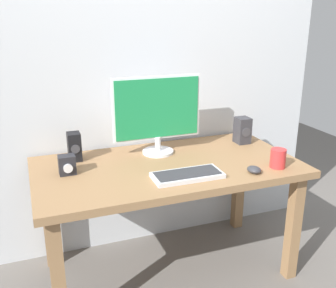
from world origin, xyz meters
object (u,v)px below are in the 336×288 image
(desk, at_px, (168,178))
(monitor, at_px, (157,112))
(audio_controller, at_px, (67,165))
(keyboard_primary, at_px, (187,175))
(mouse, at_px, (254,170))
(speaker_right, at_px, (242,130))
(speaker_left, at_px, (74,147))
(coffee_mug, at_px, (278,158))

(desk, relative_size, monitor, 2.76)
(audio_controller, bearing_deg, keyboard_primary, -24.57)
(mouse, height_order, speaker_right, speaker_right)
(mouse, bearing_deg, desk, 128.04)
(speaker_right, bearing_deg, desk, -162.53)
(desk, relative_size, speaker_right, 8.72)
(desk, height_order, keyboard_primary, keyboard_primary)
(monitor, relative_size, speaker_right, 3.15)
(mouse, relative_size, audio_controller, 0.79)
(audio_controller, bearing_deg, desk, -5.39)
(monitor, bearing_deg, mouse, -51.93)
(mouse, distance_m, speaker_left, 1.02)
(desk, height_order, speaker_right, speaker_right)
(audio_controller, distance_m, coffee_mug, 1.15)
(monitor, bearing_deg, speaker_right, -1.52)
(speaker_left, xyz_separation_m, audio_controller, (-0.07, -0.19, -0.03))
(mouse, bearing_deg, keyboard_primary, 152.97)
(speaker_left, bearing_deg, keyboard_primary, -41.76)
(desk, bearing_deg, speaker_right, 17.47)
(desk, bearing_deg, coffee_mug, -25.08)
(mouse, bearing_deg, speaker_left, 132.87)
(desk, bearing_deg, keyboard_primary, -81.75)
(keyboard_primary, xyz_separation_m, coffee_mug, (0.53, -0.05, 0.04))
(desk, distance_m, mouse, 0.50)
(mouse, xyz_separation_m, coffee_mug, (0.17, 0.02, 0.03))
(keyboard_primary, xyz_separation_m, speaker_left, (-0.51, 0.46, 0.07))
(desk, height_order, mouse, mouse)
(speaker_left, distance_m, coffee_mug, 1.16)
(speaker_right, bearing_deg, keyboard_primary, -144.55)
(desk, height_order, monitor, monitor)
(desk, bearing_deg, audio_controller, 174.61)
(speaker_right, relative_size, audio_controller, 1.64)
(speaker_right, distance_m, coffee_mug, 0.45)
(desk, relative_size, coffee_mug, 14.01)
(mouse, relative_size, coffee_mug, 0.78)
(mouse, bearing_deg, monitor, 112.17)
(audio_controller, relative_size, coffee_mug, 0.98)
(monitor, xyz_separation_m, keyboard_primary, (0.02, -0.42, -0.24))
(coffee_mug, bearing_deg, speaker_right, 85.21)
(speaker_right, relative_size, speaker_left, 1.03)
(speaker_right, height_order, audio_controller, speaker_right)
(mouse, height_order, audio_controller, audio_controller)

